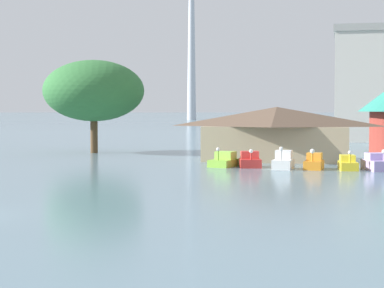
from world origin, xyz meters
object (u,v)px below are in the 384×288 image
(pedal_boat_lime, at_px, (224,161))
(pedal_boat_orange, at_px, (314,163))
(pedal_boat_white, at_px, (283,162))
(shoreline_tree_tall_left, at_px, (94,91))
(pedal_boat_yellow, at_px, (348,164))
(pedal_boat_lavender, at_px, (378,163))
(boathouse, at_px, (277,132))
(pedal_boat_red, at_px, (250,161))

(pedal_boat_lime, xyz_separation_m, pedal_boat_orange, (7.22, -1.02, 0.03))
(pedal_boat_white, bearing_deg, shoreline_tree_tall_left, -121.96)
(pedal_boat_white, bearing_deg, pedal_boat_yellow, 99.37)
(pedal_boat_yellow, distance_m, pedal_boat_lavender, 2.21)
(pedal_boat_lime, bearing_deg, pedal_boat_white, 89.42)
(pedal_boat_yellow, height_order, shoreline_tree_tall_left, shoreline_tree_tall_left)
(shoreline_tree_tall_left, bearing_deg, pedal_boat_yellow, -30.04)
(pedal_boat_lime, xyz_separation_m, boathouse, (3.52, 7.27, 2.08))
(pedal_boat_red, bearing_deg, shoreline_tree_tall_left, -140.59)
(pedal_boat_red, distance_m, pedal_boat_orange, 5.16)
(pedal_boat_red, height_order, boathouse, boathouse)
(pedal_boat_red, xyz_separation_m, shoreline_tree_tall_left, (-18.64, 14.57, 6.09))
(shoreline_tree_tall_left, bearing_deg, pedal_boat_red, -38.01)
(pedal_boat_orange, bearing_deg, pedal_boat_yellow, 97.54)
(pedal_boat_white, xyz_separation_m, pedal_boat_lavender, (7.12, 0.43, -0.04))
(pedal_boat_white, distance_m, boathouse, 8.92)
(pedal_boat_lime, bearing_deg, boathouse, 168.69)
(pedal_boat_lime, xyz_separation_m, pedal_boat_red, (2.12, -0.24, 0.03))
(pedal_boat_lime, relative_size, pedal_boat_white, 1.26)
(pedal_boat_orange, relative_size, pedal_boat_yellow, 0.90)
(pedal_boat_red, relative_size, pedal_boat_lavender, 0.80)
(boathouse, bearing_deg, pedal_boat_orange, -65.98)
(pedal_boat_white, bearing_deg, pedal_boat_lavender, 97.65)
(pedal_boat_white, height_order, pedal_boat_orange, pedal_boat_white)
(pedal_boat_orange, bearing_deg, shoreline_tree_tall_left, -118.43)
(pedal_boat_orange, relative_size, shoreline_tree_tall_left, 0.24)
(pedal_boat_white, distance_m, pedal_boat_orange, 2.36)
(pedal_boat_yellow, height_order, pedal_boat_lavender, pedal_boat_lavender)
(pedal_boat_orange, height_order, shoreline_tree_tall_left, shoreline_tree_tall_left)
(pedal_boat_lime, bearing_deg, pedal_boat_lavender, 100.30)
(pedal_boat_white, relative_size, pedal_boat_yellow, 0.86)
(pedal_boat_white, bearing_deg, pedal_boat_red, -107.22)
(pedal_boat_lime, height_order, pedal_boat_lavender, pedal_boat_lavender)
(pedal_boat_lime, relative_size, pedal_boat_orange, 1.22)
(pedal_boat_lavender, distance_m, boathouse, 11.93)
(pedal_boat_white, relative_size, shoreline_tree_tall_left, 0.23)
(pedal_boat_yellow, bearing_deg, pedal_boat_red, -101.29)
(pedal_boat_white, relative_size, pedal_boat_orange, 0.96)
(pedal_boat_red, height_order, shoreline_tree_tall_left, shoreline_tree_tall_left)
(pedal_boat_white, xyz_separation_m, shoreline_tree_tall_left, (-21.40, 15.65, 6.02))
(pedal_boat_yellow, distance_m, shoreline_tree_tall_left, 31.01)
(pedal_boat_lavender, relative_size, boathouse, 0.24)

